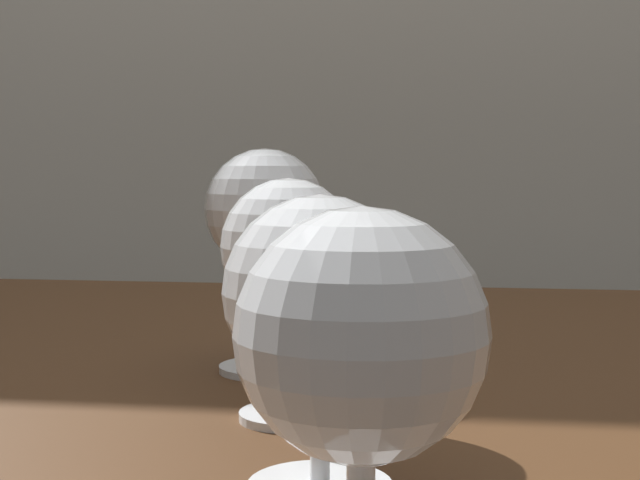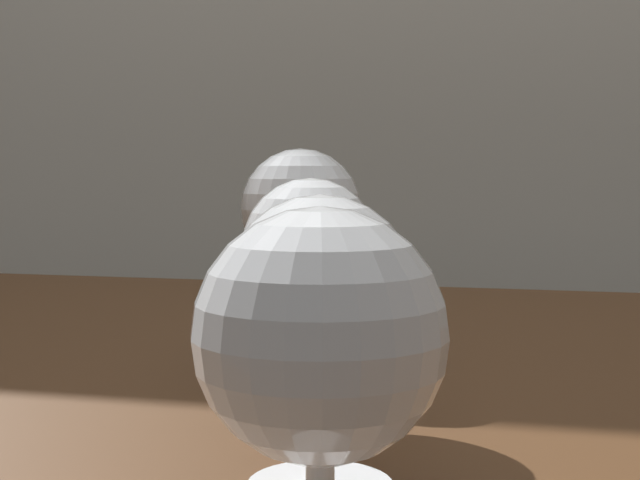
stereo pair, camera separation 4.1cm
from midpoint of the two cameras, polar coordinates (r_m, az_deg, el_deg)
The scene contains 5 objects.
dining_table at distance 0.69m, azimuth 1.92°, elevation -14.41°, with size 1.35×0.99×0.71m.
wine_glass_port at distance 0.28m, azimuth -1.54°, elevation -6.80°, with size 0.08×0.08×0.13m.
wine_glass_chardonnay at distance 0.41m, azimuth -2.85°, elevation -3.57°, with size 0.09×0.09×0.14m.
wine_glass_rose at distance 0.53m, azimuth -4.13°, elevation -0.80°, with size 0.08×0.08×0.14m.
wine_glass_cabernet at distance 0.66m, azimuth -5.19°, elevation 1.55°, with size 0.09×0.09×0.16m.
Camera 1 is at (0.05, -0.65, 0.85)m, focal length 51.70 mm.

